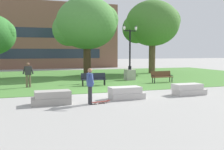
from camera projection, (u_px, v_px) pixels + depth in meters
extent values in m
plane|color=#A3A09B|center=(108.00, 93.00, 15.92)|extent=(140.00, 140.00, 0.00)
cube|color=#4C8438|center=(76.00, 77.00, 25.34)|extent=(40.00, 20.00, 0.02)
cube|color=#9E9991|center=(51.00, 101.00, 12.38)|extent=(1.80, 0.90, 0.32)
cube|color=#A6A098|center=(53.00, 94.00, 12.38)|extent=(1.66, 0.83, 0.32)
cube|color=#BCB7B2|center=(127.00, 96.00, 13.83)|extent=(1.80, 0.90, 0.32)
cube|color=beige|center=(125.00, 90.00, 13.77)|extent=(1.66, 0.83, 0.32)
cube|color=#BCB7B2|center=(189.00, 92.00, 15.15)|extent=(1.80, 0.90, 0.32)
cube|color=beige|center=(187.00, 87.00, 15.07)|extent=(1.66, 0.83, 0.32)
cylinder|color=#28282D|center=(90.00, 95.00, 12.47)|extent=(0.15, 0.15, 0.86)
cylinder|color=#28282D|center=(91.00, 96.00, 12.28)|extent=(0.15, 0.15, 0.86)
cube|color=#334784|center=(90.00, 80.00, 12.31)|extent=(0.25, 0.41, 0.60)
cylinder|color=#334784|center=(88.00, 77.00, 12.71)|extent=(0.11, 0.43, 0.49)
cylinder|color=#334784|center=(92.00, 79.00, 11.89)|extent=(0.11, 0.43, 0.49)
sphere|color=#9E7051|center=(90.00, 71.00, 12.27)|extent=(0.22, 0.22, 0.22)
cube|color=maroon|center=(100.00, 102.00, 12.56)|extent=(0.82, 0.36, 0.02)
cube|color=maroon|center=(108.00, 100.00, 12.78)|extent=(0.16, 0.22, 0.06)
cube|color=maroon|center=(92.00, 102.00, 12.33)|extent=(0.16, 0.22, 0.06)
cylinder|color=silver|center=(103.00, 102.00, 12.77)|extent=(0.06, 0.04, 0.06)
cylinder|color=silver|center=(105.00, 103.00, 12.58)|extent=(0.06, 0.04, 0.06)
cylinder|color=silver|center=(95.00, 103.00, 12.54)|extent=(0.06, 0.04, 0.06)
cylinder|color=silver|center=(97.00, 104.00, 12.36)|extent=(0.06, 0.04, 0.06)
cube|color=brown|center=(162.00, 77.00, 20.93)|extent=(1.81, 0.50, 0.05)
cube|color=brown|center=(161.00, 74.00, 21.14)|extent=(1.80, 0.18, 0.46)
cube|color=black|center=(153.00, 76.00, 20.62)|extent=(0.07, 0.40, 0.04)
cube|color=black|center=(171.00, 75.00, 21.21)|extent=(0.07, 0.40, 0.04)
cylinder|color=black|center=(155.00, 81.00, 20.51)|extent=(0.07, 0.07, 0.41)
cylinder|color=black|center=(172.00, 80.00, 21.08)|extent=(0.07, 0.07, 0.41)
cylinder|color=black|center=(153.00, 80.00, 20.81)|extent=(0.07, 0.07, 0.41)
cylinder|color=black|center=(170.00, 79.00, 21.38)|extent=(0.07, 0.07, 0.41)
cube|color=#1E232D|center=(94.00, 80.00, 19.04)|extent=(1.84, 0.64, 0.05)
cube|color=#1E232D|center=(93.00, 76.00, 19.26)|extent=(1.80, 0.32, 0.46)
cube|color=black|center=(82.00, 78.00, 18.85)|extent=(0.10, 0.40, 0.04)
cube|color=black|center=(105.00, 78.00, 19.21)|extent=(0.10, 0.40, 0.04)
cylinder|color=black|center=(83.00, 83.00, 18.73)|extent=(0.07, 0.07, 0.41)
cylinder|color=black|center=(105.00, 83.00, 19.08)|extent=(0.07, 0.07, 0.41)
cylinder|color=black|center=(83.00, 83.00, 19.04)|extent=(0.07, 0.07, 0.41)
cylinder|color=black|center=(104.00, 82.00, 19.39)|extent=(0.07, 0.07, 0.41)
cube|color=#ADA89E|center=(130.00, 75.00, 22.99)|extent=(0.80, 0.80, 0.90)
cylinder|color=black|center=(130.00, 68.00, 22.94)|extent=(0.28, 0.28, 0.30)
cylinder|color=black|center=(130.00, 50.00, 22.80)|extent=(0.14, 0.14, 3.46)
cube|color=black|center=(130.00, 31.00, 22.65)|extent=(1.10, 0.08, 0.08)
ellipsoid|color=white|center=(124.00, 28.00, 22.45)|extent=(0.22, 0.22, 0.36)
cone|color=black|center=(124.00, 26.00, 22.44)|extent=(0.20, 0.20, 0.13)
ellipsoid|color=white|center=(136.00, 28.00, 22.81)|extent=(0.22, 0.22, 0.36)
cone|color=black|center=(136.00, 26.00, 22.79)|extent=(0.20, 0.20, 0.13)
cylinder|color=#42301E|center=(87.00, 58.00, 26.76)|extent=(0.75, 0.75, 3.64)
ellipsoid|color=#4C893D|center=(87.00, 23.00, 26.45)|extent=(6.18, 6.18, 5.25)
sphere|color=#4C893D|center=(69.00, 29.00, 26.54)|extent=(3.40, 3.40, 3.40)
sphere|color=#4C893D|center=(103.00, 20.00, 26.34)|extent=(3.09, 3.09, 3.09)
sphere|color=#387F33|center=(3.00, 32.00, 24.61)|extent=(2.27, 2.27, 2.27)
cylinder|color=brown|center=(152.00, 56.00, 30.25)|extent=(0.75, 0.75, 4.03)
ellipsoid|color=#42752D|center=(152.00, 23.00, 29.92)|extent=(6.11, 6.11, 5.19)
sphere|color=#42752D|center=(137.00, 29.00, 30.01)|extent=(3.36, 3.36, 3.36)
sphere|color=#42752D|center=(167.00, 20.00, 29.81)|extent=(3.05, 3.05, 3.05)
cylinder|color=brown|center=(27.00, 81.00, 18.08)|extent=(0.15, 0.15, 0.86)
cylinder|color=brown|center=(30.00, 81.00, 18.17)|extent=(0.15, 0.15, 0.86)
cube|color=#2D2D30|center=(28.00, 71.00, 18.06)|extent=(0.43, 0.29, 0.60)
cylinder|color=#2D2D30|center=(24.00, 70.00, 18.00)|extent=(0.24, 0.13, 0.56)
cylinder|color=#2D2D30|center=(32.00, 70.00, 18.11)|extent=(0.24, 0.13, 0.56)
sphere|color=brown|center=(28.00, 64.00, 18.02)|extent=(0.22, 0.22, 0.22)
cube|color=brown|center=(39.00, 35.00, 37.77)|extent=(23.84, 1.00, 9.80)
cube|color=#232D3D|center=(40.00, 54.00, 37.53)|extent=(17.88, 0.03, 1.40)
cube|color=#232D3D|center=(39.00, 33.00, 37.26)|extent=(17.88, 0.03, 1.40)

